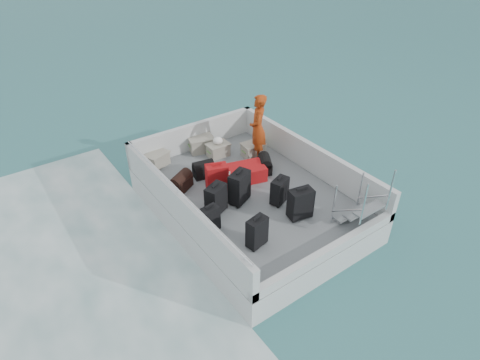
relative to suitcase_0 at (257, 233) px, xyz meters
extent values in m
plane|color=#1B5C60|center=(0.91, 1.45, -0.93)|extent=(160.00, 160.00, 0.00)
plane|color=white|center=(-3.89, 1.45, -0.93)|extent=(10.00, 10.00, 0.00)
cube|color=silver|center=(0.91, 1.45, -0.63)|extent=(3.60, 5.00, 0.60)
cube|color=slate|center=(0.91, 1.45, -0.32)|extent=(3.30, 4.70, 0.02)
cube|color=silver|center=(-0.82, 1.45, 0.04)|extent=(0.14, 5.00, 0.70)
cube|color=silver|center=(2.64, 1.45, 0.04)|extent=(0.14, 5.00, 0.70)
cube|color=silver|center=(0.91, 3.88, 0.04)|extent=(3.60, 0.14, 0.70)
cube|color=silver|center=(0.91, -0.98, -0.21)|extent=(3.60, 0.14, 0.20)
cylinder|color=silver|center=(-0.82, 1.45, 0.44)|extent=(0.04, 4.80, 0.04)
cube|color=black|center=(0.00, 0.00, 0.00)|extent=(0.44, 0.30, 0.62)
cube|color=black|center=(-0.49, 0.85, -0.03)|extent=(0.39, 0.25, 0.56)
cube|color=black|center=(-0.08, 1.27, 0.01)|extent=(0.52, 0.42, 0.65)
cube|color=black|center=(0.53, 1.30, 0.05)|extent=(0.56, 0.46, 0.72)
cube|color=#B50D19|center=(0.36, 1.92, 0.02)|extent=(0.54, 0.42, 0.65)
cube|color=black|center=(1.22, 0.16, 0.02)|extent=(0.53, 0.37, 0.66)
cube|color=black|center=(1.20, 0.78, -0.02)|extent=(0.47, 0.37, 0.59)
cube|color=#B50D19|center=(1.15, 1.92, -0.14)|extent=(0.99, 0.78, 0.34)
cube|color=#9A9686|center=(-0.25, 3.65, -0.15)|extent=(0.61, 0.51, 0.31)
cube|color=#9A9686|center=(0.99, 3.65, -0.13)|extent=(0.68, 0.55, 0.36)
cube|color=#9A9686|center=(1.21, 3.19, -0.15)|extent=(0.53, 0.37, 0.31)
cube|color=#9A9686|center=(1.94, 2.66, -0.15)|extent=(0.57, 0.42, 0.33)
ellipsoid|color=gold|center=(2.36, 3.04, -0.20)|extent=(0.28, 0.26, 0.22)
ellipsoid|color=white|center=(1.21, 3.19, 0.09)|extent=(0.24, 0.24, 0.18)
imported|color=#E44C15|center=(1.94, 2.51, 0.54)|extent=(0.70, 0.74, 1.69)
camera|label=1|loc=(-3.48, -4.33, 4.92)|focal=30.00mm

